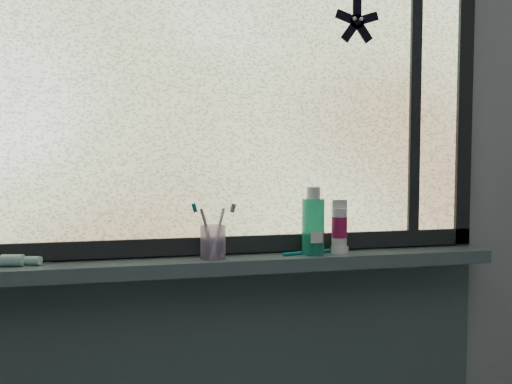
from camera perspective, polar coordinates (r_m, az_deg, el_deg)
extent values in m
cube|color=#9EA3A8|center=(1.71, -3.02, 1.53)|extent=(3.00, 0.01, 2.50)
cube|color=#47575F|center=(1.66, -2.52, -7.20)|extent=(1.62, 0.14, 0.04)
cube|color=silver|center=(1.70, -2.91, 11.00)|extent=(1.50, 0.01, 1.00)
cube|color=black|center=(1.70, -2.83, -5.25)|extent=(1.60, 0.03, 0.05)
cube|color=black|center=(1.99, 20.03, 9.72)|extent=(0.05, 0.03, 1.10)
cube|color=black|center=(1.90, 15.54, 10.10)|extent=(0.03, 0.03, 1.00)
cylinder|color=#C8A8DE|center=(1.63, -4.33, -5.02)|extent=(0.08, 0.08, 0.09)
cylinder|color=#21AE84|center=(1.69, 5.73, -2.88)|extent=(0.09, 0.09, 0.17)
cylinder|color=silver|center=(1.73, 8.34, -3.26)|extent=(0.05, 0.05, 0.11)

